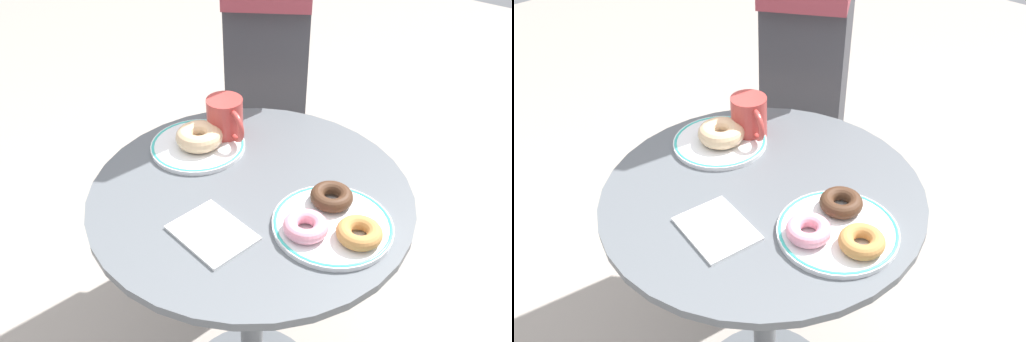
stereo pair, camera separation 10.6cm
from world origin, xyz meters
TOP-DOWN VIEW (x-y plane):
  - cafe_table at (0.00, 0.00)m, footprint 0.65×0.65m
  - plate_left at (-0.18, 0.04)m, footprint 0.21×0.21m
  - plate_right at (0.18, 0.01)m, footprint 0.22×0.22m
  - donut_glazed at (-0.18, 0.05)m, footprint 0.11×0.11m
  - donut_old_fashioned at (0.24, 0.00)m, footprint 0.10×0.10m
  - donut_chocolate at (0.15, 0.05)m, footprint 0.08×0.08m
  - donut_pink_frosted at (0.16, -0.04)m, footprint 0.11×0.11m
  - paper_napkin at (0.02, -0.14)m, footprint 0.16×0.13m
  - coffee_mug at (-0.16, 0.12)m, footprint 0.12×0.08m
  - person_figure at (-0.33, 0.51)m, footprint 0.39×0.44m

SIDE VIEW (x-z plane):
  - cafe_table at x=0.00m, z-range 0.11..0.82m
  - paper_napkin at x=0.02m, z-range 0.71..0.72m
  - plate_left at x=-0.18m, z-range 0.72..0.73m
  - plate_right at x=0.18m, z-range 0.72..0.73m
  - donut_old_fashioned at x=0.24m, z-range 0.73..0.75m
  - donut_chocolate at x=0.15m, z-range 0.73..0.75m
  - donut_pink_frosted at x=0.16m, z-range 0.73..0.75m
  - donut_glazed at x=-0.18m, z-range 0.73..0.77m
  - coffee_mug at x=-0.16m, z-range 0.72..0.81m
  - person_figure at x=-0.33m, z-range -0.01..1.66m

